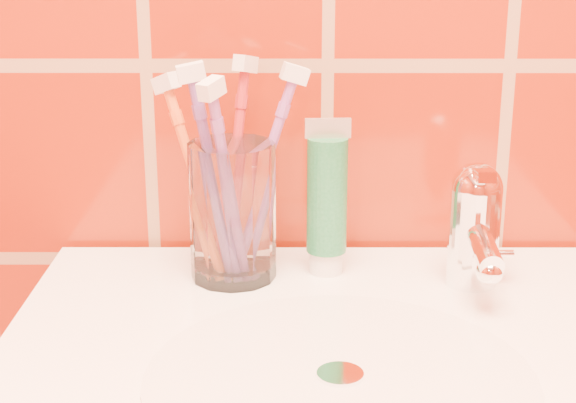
{
  "coord_description": "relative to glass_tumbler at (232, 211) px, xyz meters",
  "views": [
    {
      "loc": [
        -0.04,
        0.32,
        1.19
      ],
      "look_at": [
        -0.04,
        1.08,
        0.94
      ],
      "focal_mm": 55.0,
      "sensor_mm": 36.0,
      "label": 1
    }
  ],
  "objects": [
    {
      "name": "toothbrush_3",
      "position": [
        0.03,
        0.02,
        0.03
      ],
      "size": [
        0.12,
        0.1,
        0.21
      ],
      "primitive_type": null,
      "rotation": [
        0.32,
        0.0,
        1.77
      ],
      "color": "#934DA6",
      "rests_on": "glass_tumbler"
    },
    {
      "name": "toothbrush_0",
      "position": [
        -0.03,
        0.01,
        0.03
      ],
      "size": [
        0.16,
        0.15,
        0.21
      ],
      "primitive_type": null,
      "rotation": [
        0.38,
        0.0,
        -2.23
      ],
      "color": "orange",
      "rests_on": "glass_tumbler"
    },
    {
      "name": "toothbrush_2",
      "position": [
        -0.0,
        -0.02,
        0.03
      ],
      "size": [
        0.1,
        0.11,
        0.21
      ],
      "primitive_type": null,
      "rotation": [
        0.22,
        0.0,
        -0.58
      ],
      "color": "#814595",
      "rests_on": "glass_tumbler"
    },
    {
      "name": "glass_tumbler",
      "position": [
        0.0,
        0.0,
        0.0
      ],
      "size": [
        0.1,
        0.1,
        0.13
      ],
      "primitive_type": "cylinder",
      "rotation": [
        0.0,
        0.0,
        0.23
      ],
      "color": "white",
      "rests_on": "pedestal_sink"
    },
    {
      "name": "toothpaste_tube",
      "position": [
        0.09,
        0.01,
        0.01
      ],
      "size": [
        0.04,
        0.04,
        0.15
      ],
      "rotation": [
        0.0,
        0.0,
        0.05
      ],
      "color": "white",
      "rests_on": "pedestal_sink"
    },
    {
      "name": "toothbrush_1",
      "position": [
        -0.02,
        -0.01,
        0.04
      ],
      "size": [
        0.08,
        0.07,
        0.22
      ],
      "primitive_type": null,
      "rotation": [
        0.18,
        0.0,
        -1.39
      ],
      "color": "#6D4492",
      "rests_on": "glass_tumbler"
    },
    {
      "name": "faucet",
      "position": [
        0.23,
        -0.02,
        -0.0
      ],
      "size": [
        0.05,
        0.11,
        0.12
      ],
      "color": "white",
      "rests_on": "pedestal_sink"
    },
    {
      "name": "toothbrush_4",
      "position": [
        0.0,
        0.02,
        0.04
      ],
      "size": [
        0.09,
        0.12,
        0.22
      ],
      "primitive_type": null,
      "rotation": [
        0.22,
        0.0,
        2.61
      ],
      "color": "#AB242B",
      "rests_on": "glass_tumbler"
    }
  ]
}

